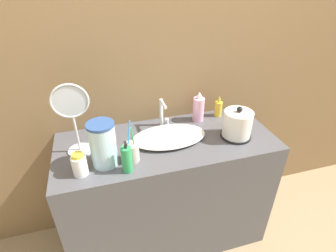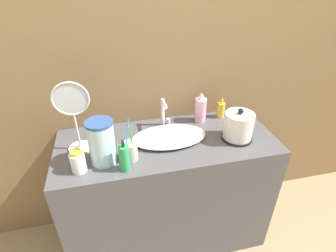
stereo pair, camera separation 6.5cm
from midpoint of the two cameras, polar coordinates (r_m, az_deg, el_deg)
wall_back at (r=1.58m, az=-1.42°, el=17.28°), size 6.00×0.04×2.60m
vanity_counter at (r=1.79m, az=0.93°, el=-14.04°), size 1.27×0.53×0.82m
sink_basin at (r=1.53m, az=1.48°, el=-2.29°), size 0.44×0.26×0.04m
faucet at (r=1.62m, az=0.30°, el=3.05°), size 0.06×0.11×0.18m
electric_kettle at (r=1.57m, az=16.20°, el=-0.26°), size 0.18×0.18×0.20m
toothbrush_cup at (r=1.37m, az=-6.91°, el=-5.39°), size 0.08×0.08×0.23m
lotion_bottle at (r=1.30m, az=-8.06°, el=-6.89°), size 0.05×0.05×0.18m
shampoo_bottle at (r=1.35m, az=-17.72°, el=-7.43°), size 0.07×0.07×0.12m
mouthwash_bottle at (r=1.70m, az=8.18°, el=3.57°), size 0.07×0.07×0.20m
hand_cream_bottle at (r=1.79m, az=12.49°, el=3.51°), size 0.05×0.05×0.14m
vanity_mirror at (r=1.42m, az=-18.67°, el=2.70°), size 0.19×0.13×0.40m
water_pitcher at (r=1.34m, az=-12.90°, el=-3.48°), size 0.13×0.13×0.24m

